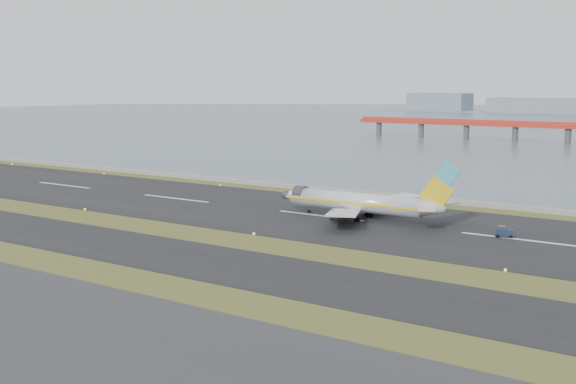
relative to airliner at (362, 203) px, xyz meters
The scene contains 6 objects.
ground 32.51m from the airliner, 106.18° to the right, with size 1000.00×1000.00×0.00m, color #3C491A.
taxiway_strip 44.11m from the airliner, 101.82° to the right, with size 1000.00×18.00×0.10m, color black.
runway_strip 9.69m from the airliner, behind, with size 1000.00×45.00×0.10m, color black.
seawall 30.47m from the airliner, 107.29° to the left, with size 1000.00×2.50×1.00m, color gray.
airliner is the anchor object (origin of this frame).
pushback_tug 28.48m from the airliner, ahead, with size 3.57×2.69×2.03m.
Camera 1 is at (75.88, -92.76, 26.42)m, focal length 45.00 mm.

